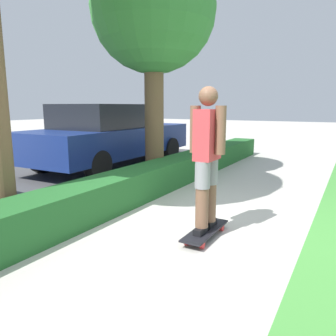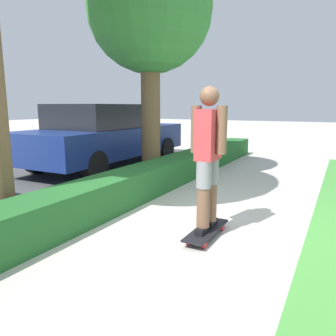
{
  "view_description": "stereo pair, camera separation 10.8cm",
  "coord_description": "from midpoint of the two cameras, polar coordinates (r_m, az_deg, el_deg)",
  "views": [
    {
      "loc": [
        -3.58,
        -1.37,
        1.47
      ],
      "look_at": [
        -0.13,
        0.6,
        0.71
      ],
      "focal_mm": 35.0,
      "sensor_mm": 36.0,
      "label": 1
    },
    {
      "loc": [
        -3.63,
        -1.28,
        1.47
      ],
      "look_at": [
        -0.13,
        0.6,
        0.71
      ],
      "focal_mm": 35.0,
      "sensor_mm": 36.0,
      "label": 2
    }
  ],
  "objects": [
    {
      "name": "street_asphalt",
      "position": [
        6.75,
        -26.46,
        -2.91
      ],
      "size": [
        12.85,
        5.0,
        0.01
      ],
      "color": "#474749",
      "rests_on": "ground_plane"
    },
    {
      "name": "skateboard",
      "position": [
        3.79,
        7.34,
        -10.83
      ],
      "size": [
        0.85,
        0.24,
        0.09
      ],
      "color": "black",
      "rests_on": "ground_plane"
    },
    {
      "name": "skater_person",
      "position": [
        3.57,
        7.66,
        2.07
      ],
      "size": [
        0.48,
        0.4,
        1.58
      ],
      "color": "black",
      "rests_on": "skateboard"
    },
    {
      "name": "hedge_row",
      "position": [
        4.8,
        -9.0,
        -4.21
      ],
      "size": [
        12.85,
        0.6,
        0.48
      ],
      "color": "#236028",
      "rests_on": "ground_plane"
    },
    {
      "name": "tree_mid",
      "position": [
        6.64,
        -2.04,
        25.53
      ],
      "size": [
        2.31,
        2.31,
        4.37
      ],
      "color": "brown",
      "rests_on": "ground_plane"
    },
    {
      "name": "ground_plane",
      "position": [
        4.11,
        9.11,
        -10.31
      ],
      "size": [
        60.0,
        60.0,
        0.0
      ],
      "primitive_type": "plane",
      "color": "#BCB7AD"
    },
    {
      "name": "parked_car_middle",
      "position": [
        8.17,
        -9.51,
        5.77
      ],
      "size": [
        4.74,
        1.89,
        1.51
      ],
      "rotation": [
        0.0,
        0.0,
        0.02
      ],
      "color": "navy",
      "rests_on": "ground_plane"
    }
  ]
}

